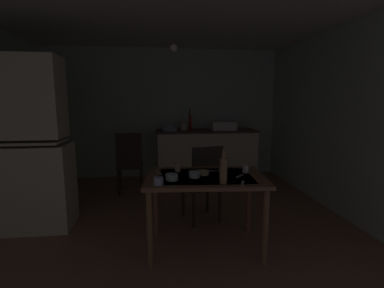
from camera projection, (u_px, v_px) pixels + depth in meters
name	position (u px, v px, depth m)	size (l,w,h in m)	color
ground_plane	(171.00, 222.00, 3.46)	(5.31, 5.31, 0.00)	#926753
wall_back	(163.00, 114.00, 5.43)	(4.41, 0.10, 2.39)	#B0C8B6
wall_right	(347.00, 122.00, 3.56)	(0.10, 4.41, 2.39)	#B2C9B1
ceiling_slab	(168.00, 8.00, 3.08)	(4.41, 4.41, 0.10)	silver
hutch_cabinet	(22.00, 151.00, 3.18)	(1.00, 0.50, 1.94)	beige
counter_cabinet	(206.00, 154.00, 5.29)	(1.81, 0.64, 0.91)	beige
sink_basin	(223.00, 126.00, 5.24)	(0.44, 0.34, 0.15)	white
hand_pump	(190.00, 121.00, 5.19)	(0.05, 0.27, 0.39)	#B21E19
mixing_bowl_counter	(170.00, 128.00, 5.07)	(0.27, 0.27, 0.09)	#9EB2C6
stoneware_crock	(184.00, 126.00, 5.20)	(0.14, 0.14, 0.13)	beige
dining_table	(205.00, 186.00, 2.78)	(1.20, 0.85, 0.74)	brown
chair_far_side	(203.00, 182.00, 3.41)	(0.49, 0.49, 0.94)	#2E2621
chair_by_counter	(130.00, 162.00, 4.43)	(0.41, 0.41, 0.97)	#2D241A
serving_bowl_wide	(194.00, 174.00, 2.71)	(0.11, 0.11, 0.06)	#ADD1C1
soup_bowl_small	(172.00, 177.00, 2.61)	(0.11, 0.11, 0.06)	#ADD1C1
sauce_dish	(203.00, 173.00, 2.81)	(0.13, 0.13, 0.04)	beige
mug_dark	(245.00, 169.00, 2.88)	(0.06, 0.06, 0.07)	white
teacup_cream	(222.00, 170.00, 2.83)	(0.07, 0.07, 0.07)	#9EB2C6
teacup_mint	(158.00, 181.00, 2.47)	(0.08, 0.08, 0.07)	#9EB2C6
mug_tall	(178.00, 167.00, 2.92)	(0.06, 0.06, 0.08)	tan
glass_bottle	(223.00, 170.00, 2.50)	(0.07, 0.07, 0.30)	olive
table_knife	(216.00, 171.00, 2.95)	(0.21, 0.02, 0.01)	silver
teaspoon_near_bowl	(243.00, 183.00, 2.51)	(0.16, 0.02, 0.01)	beige
teaspoon_by_cup	(158.00, 173.00, 2.87)	(0.16, 0.02, 0.01)	beige
serving_spoon	(240.00, 176.00, 2.75)	(0.13, 0.02, 0.01)	beige
pendant_bulb	(174.00, 48.00, 3.12)	(0.08, 0.08, 0.08)	#F9EFCC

